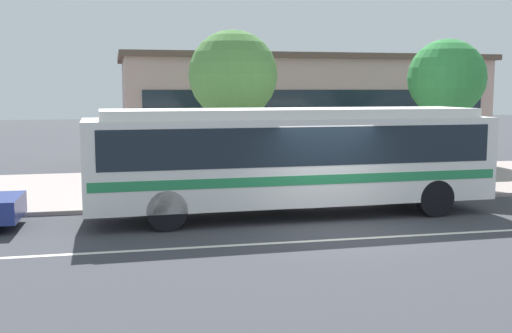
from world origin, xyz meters
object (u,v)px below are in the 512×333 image
Objects in this scene: transit_bus at (292,154)px; pedestrian_waiting_near_sign at (227,168)px; street_tree_near_stop at (233,76)px; street_tree_mid_block at (447,79)px; pedestrian_walking_along_curb at (443,161)px.

transit_bus reaches higher than pedestrian_waiting_near_sign.
pedestrian_waiting_near_sign is (-1.38, 2.37, -0.64)m from transit_bus.
street_tree_near_stop reaches higher than street_tree_mid_block.
pedestrian_waiting_near_sign is 0.94× the size of pedestrian_walking_along_curb.
street_tree_near_stop is 1.04× the size of street_tree_mid_block.
pedestrian_walking_along_curb is at bearing -1.40° from pedestrian_waiting_near_sign.
pedestrian_waiting_near_sign is at bearing -106.61° from street_tree_near_stop.
street_tree_mid_block is at bearing 60.54° from pedestrian_walking_along_curb.
street_tree_near_stop is (0.56, 1.87, 2.81)m from pedestrian_waiting_near_sign.
pedestrian_waiting_near_sign is 0.31× the size of street_tree_mid_block.
pedestrian_walking_along_curb is 0.34× the size of street_tree_mid_block.
transit_bus is 6.93× the size of pedestrian_waiting_near_sign.
street_tree_near_stop is at bearing 100.99° from transit_bus.
street_tree_mid_block is (7.97, 1.39, 2.73)m from pedestrian_waiting_near_sign.
transit_bus is at bearing -59.79° from pedestrian_waiting_near_sign.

